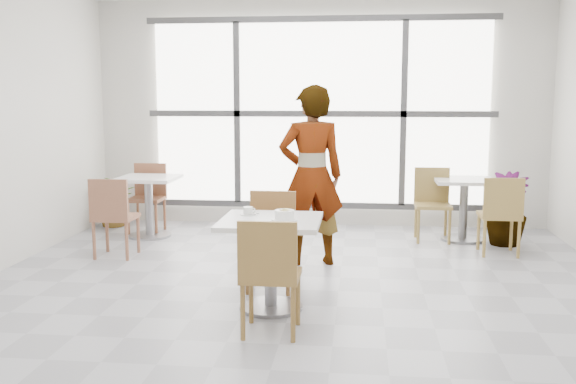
# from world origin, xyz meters

# --- Properties ---
(floor) EXTENTS (7.00, 7.00, 0.00)m
(floor) POSITION_xyz_m (0.00, 0.00, 0.00)
(floor) COLOR #9E9EA5
(floor) RESTS_ON ground
(wall_back) EXTENTS (6.00, 0.00, 6.00)m
(wall_back) POSITION_xyz_m (0.00, 3.50, 1.50)
(wall_back) COLOR silver
(wall_back) RESTS_ON ground
(wall_front) EXTENTS (6.00, 0.00, 6.00)m
(wall_front) POSITION_xyz_m (0.00, -3.50, 1.50)
(wall_front) COLOR silver
(wall_front) RESTS_ON ground
(window) EXTENTS (4.60, 0.07, 2.52)m
(window) POSITION_xyz_m (0.00, 3.44, 1.50)
(window) COLOR white
(window) RESTS_ON ground
(main_table) EXTENTS (0.80, 0.80, 0.75)m
(main_table) POSITION_xyz_m (-0.16, -0.11, 0.52)
(main_table) COLOR white
(main_table) RESTS_ON ground
(chair_near) EXTENTS (0.42, 0.42, 0.87)m
(chair_near) POSITION_xyz_m (-0.09, -0.73, 0.50)
(chair_near) COLOR olive
(chair_near) RESTS_ON ground
(chair_far) EXTENTS (0.42, 0.42, 0.87)m
(chair_far) POSITION_xyz_m (-0.24, 0.51, 0.50)
(chair_far) COLOR brown
(chair_far) RESTS_ON ground
(oatmeal_bowl) EXTENTS (0.21, 0.21, 0.09)m
(oatmeal_bowl) POSITION_xyz_m (-0.04, -0.16, 0.79)
(oatmeal_bowl) COLOR white
(oatmeal_bowl) RESTS_ON main_table
(coffee_cup) EXTENTS (0.16, 0.13, 0.07)m
(coffee_cup) POSITION_xyz_m (-0.37, 0.04, 0.78)
(coffee_cup) COLOR silver
(coffee_cup) RESTS_ON main_table
(person) EXTENTS (0.76, 0.60, 1.84)m
(person) POSITION_xyz_m (0.05, 1.37, 0.92)
(person) COLOR black
(person) RESTS_ON ground
(bg_table_left) EXTENTS (0.70, 0.70, 0.75)m
(bg_table_left) POSITION_xyz_m (-2.04, 2.47, 0.49)
(bg_table_left) COLOR white
(bg_table_left) RESTS_ON ground
(bg_table_right) EXTENTS (0.70, 0.70, 0.75)m
(bg_table_right) POSITION_xyz_m (1.80, 2.69, 0.49)
(bg_table_right) COLOR white
(bg_table_right) RESTS_ON ground
(bg_chair_left_near) EXTENTS (0.42, 0.42, 0.87)m
(bg_chair_left_near) POSITION_xyz_m (-2.07, 1.38, 0.50)
(bg_chair_left_near) COLOR #925C42
(bg_chair_left_near) RESTS_ON ground
(bg_chair_left_far) EXTENTS (0.42, 0.42, 0.87)m
(bg_chair_left_far) POSITION_xyz_m (-2.16, 2.81, 0.50)
(bg_chair_left_far) COLOR brown
(bg_chair_left_far) RESTS_ON ground
(bg_chair_right_near) EXTENTS (0.42, 0.42, 0.87)m
(bg_chair_right_near) POSITION_xyz_m (2.08, 1.94, 0.50)
(bg_chair_right_near) COLOR #A38140
(bg_chair_right_near) RESTS_ON ground
(bg_chair_right_far) EXTENTS (0.42, 0.42, 0.87)m
(bg_chair_right_far) POSITION_xyz_m (1.42, 2.70, 0.50)
(bg_chair_right_far) COLOR olive
(bg_chair_right_far) RESTS_ON ground
(plant_left) EXTENTS (0.66, 0.58, 0.68)m
(plant_left) POSITION_xyz_m (-2.70, 3.06, 0.34)
(plant_left) COLOR #4D853D
(plant_left) RESTS_ON ground
(plant_right) EXTENTS (0.61, 0.61, 0.86)m
(plant_right) POSITION_xyz_m (2.25, 2.50, 0.43)
(plant_right) COLOR #3E783E
(plant_right) RESTS_ON ground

